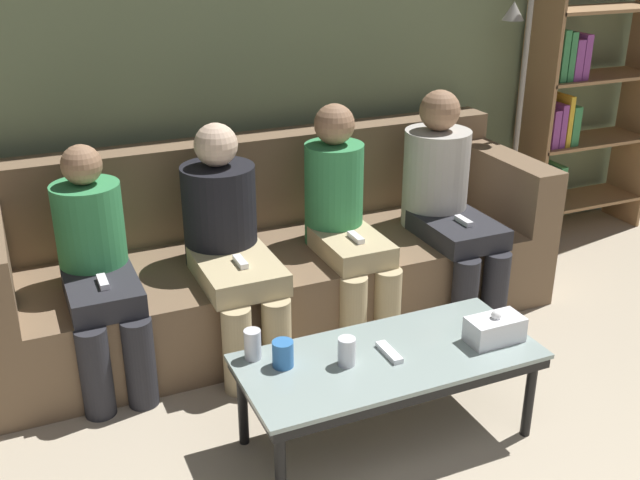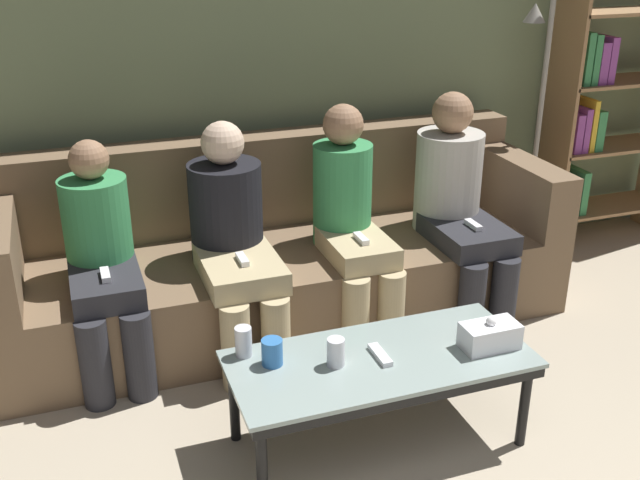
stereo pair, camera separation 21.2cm
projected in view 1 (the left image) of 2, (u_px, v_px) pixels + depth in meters
name	position (u px, v px, depth m)	size (l,w,h in m)	color
wall_back	(232.00, 46.00, 3.85)	(12.00, 0.06, 2.60)	#707F5B
couch	(272.00, 258.00, 3.81)	(2.80, 0.90, 0.88)	brown
coffee_table	(389.00, 364.00, 2.84)	(1.15, 0.51, 0.39)	#8C9E99
cup_near_left	(283.00, 354.00, 2.74)	(0.08, 0.08, 0.10)	#3372BF
cup_near_right	(253.00, 344.00, 2.78)	(0.06, 0.06, 0.12)	silver
cup_far_center	(347.00, 351.00, 2.75)	(0.07, 0.07, 0.11)	silver
tissue_box	(495.00, 329.00, 2.90)	(0.22, 0.12, 0.13)	white
game_remote	(389.00, 352.00, 2.82)	(0.04, 0.15, 0.02)	white
bookshelf	(575.00, 111.00, 4.64)	(0.86, 0.32, 1.61)	#9E754C
standing_lamp	(524.00, 84.00, 4.23)	(0.31, 0.26, 1.70)	gray
seated_person_left_end	(97.00, 264.00, 3.20)	(0.31, 0.62, 1.04)	#28282D
seated_person_mid_left	(228.00, 237.00, 3.40)	(0.34, 0.72, 1.07)	tan
seated_person_mid_right	(343.00, 216.00, 3.62)	(0.31, 0.63, 1.10)	tan
seated_person_right_end	(445.00, 196.00, 3.84)	(0.34, 0.70, 1.12)	#28282D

